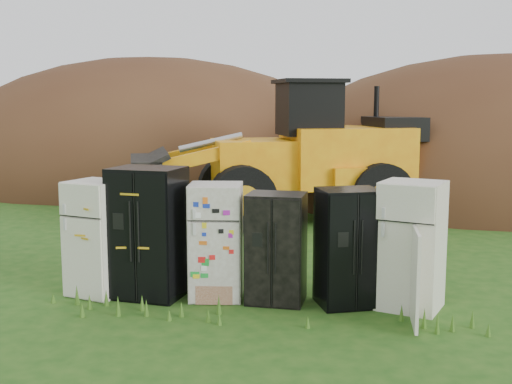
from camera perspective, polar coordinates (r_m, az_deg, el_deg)
ground at (r=9.73m, az=-0.25°, el=-9.56°), size 120.00×120.00×0.00m
fridge_leftmost at (r=10.11m, az=-13.86°, el=-3.96°), size 0.96×0.94×1.76m
fridge_black_side at (r=9.82m, az=-9.56°, el=-3.57°), size 1.13×0.95×1.97m
fridge_sticker at (r=9.64m, az=-3.58°, el=-4.39°), size 0.85×0.80×1.74m
fridge_dark_mid at (r=9.45m, az=1.81°, el=-5.00°), size 0.87×0.73×1.62m
fridge_black_right at (r=9.40m, az=8.21°, el=-4.89°), size 1.04×0.96×1.71m
fridge_open_door at (r=9.40m, az=13.65°, el=-4.64°), size 1.04×1.01×1.83m
wheel_loader at (r=15.66m, az=1.60°, el=3.66°), size 7.72×5.13×3.46m
dirt_mound_right at (r=21.45m, az=21.07°, el=-0.31°), size 16.00×11.73×8.74m
dirt_mound_left at (r=24.41m, az=-9.37°, el=1.10°), size 16.75×12.57×9.06m
dirt_mound_back at (r=27.47m, az=7.64°, el=1.91°), size 17.07×11.38×6.36m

